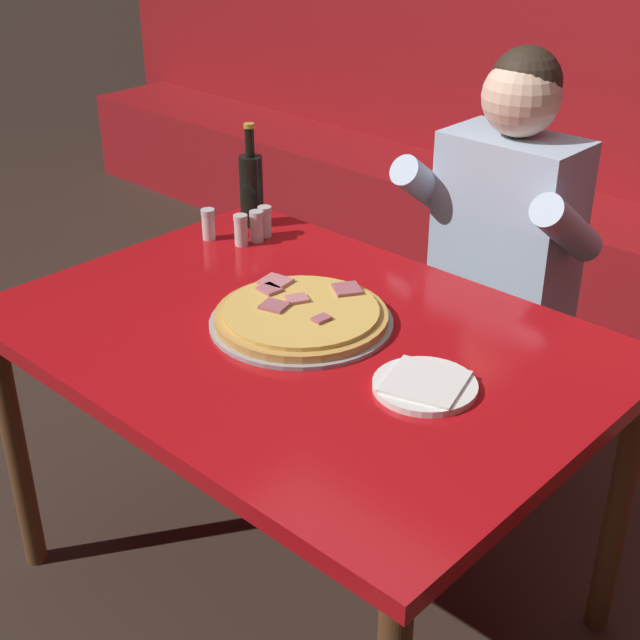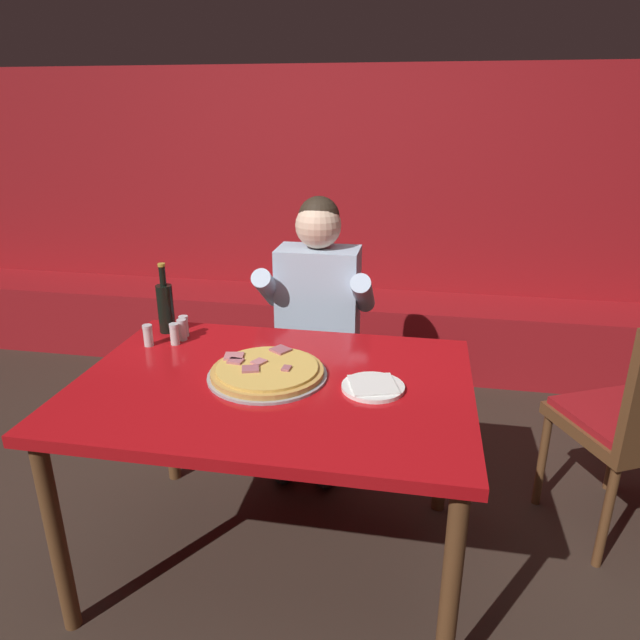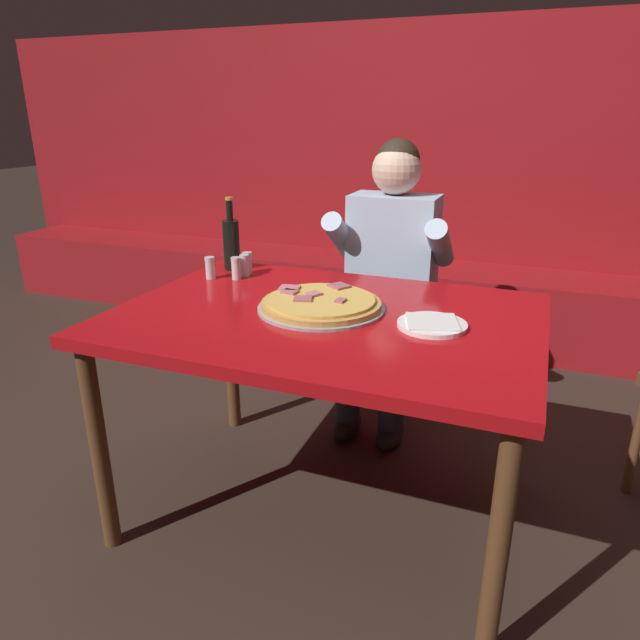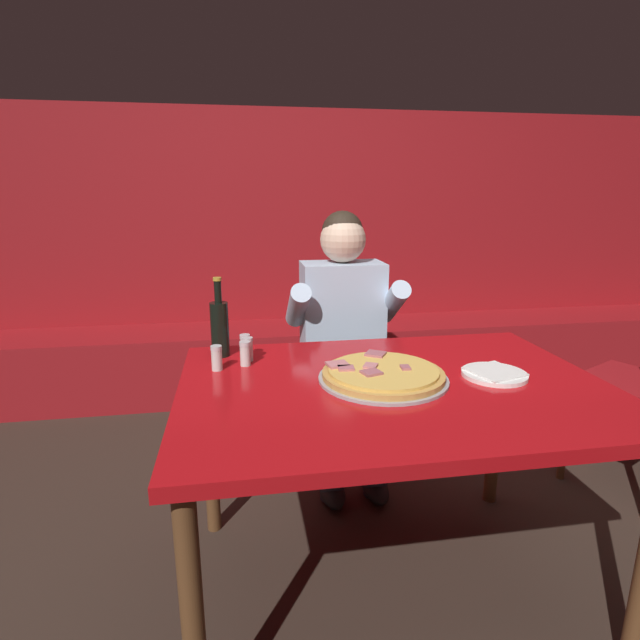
{
  "view_description": "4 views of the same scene",
  "coord_description": "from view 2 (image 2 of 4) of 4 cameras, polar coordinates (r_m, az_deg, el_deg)",
  "views": [
    {
      "loc": [
        1.21,
        -1.23,
        1.72
      ],
      "look_at": [
        0.03,
        0.03,
        0.8
      ],
      "focal_mm": 50.0,
      "sensor_mm": 36.0,
      "label": 1
    },
    {
      "loc": [
        0.47,
        -1.69,
        1.65
      ],
      "look_at": [
        0.16,
        0.02,
        1.0
      ],
      "focal_mm": 32.0,
      "sensor_mm": 36.0,
      "label": 2
    },
    {
      "loc": [
        0.61,
        -1.61,
        1.39
      ],
      "look_at": [
        -0.03,
        0.03,
        0.73
      ],
      "focal_mm": 32.0,
      "sensor_mm": 36.0,
      "label": 3
    },
    {
      "loc": [
        -0.47,
        -1.42,
        1.36
      ],
      "look_at": [
        -0.18,
        0.33,
        0.9
      ],
      "focal_mm": 28.0,
      "sensor_mm": 36.0,
      "label": 4
    }
  ],
  "objects": [
    {
      "name": "booth_wall_panel",
      "position": [
        3.97,
        3.37,
        10.4
      ],
      "size": [
        6.8,
        0.16,
        1.9
      ],
      "primitive_type": "cube",
      "color": "maroon",
      "rests_on": "ground_plane"
    },
    {
      "name": "shaker_parmesan",
      "position": [
        2.34,
        -13.62,
        -1.05
      ],
      "size": [
        0.04,
        0.04,
        0.09
      ],
      "color": "silver",
      "rests_on": "main_dining_table"
    },
    {
      "name": "booth_bench",
      "position": [
        3.86,
        2.56,
        -1.02
      ],
      "size": [
        6.46,
        0.48,
        0.46
      ],
      "primitive_type": "cube",
      "color": "maroon",
      "rests_on": "ground_plane"
    },
    {
      "name": "shaker_black_pepper",
      "position": [
        2.31,
        -14.33,
        -1.46
      ],
      "size": [
        0.04,
        0.04,
        0.09
      ],
      "color": "silver",
      "rests_on": "main_dining_table"
    },
    {
      "name": "shaker_red_pepper_flakes",
      "position": [
        2.38,
        -13.45,
        -0.69
      ],
      "size": [
        0.04,
        0.04,
        0.09
      ],
      "color": "silver",
      "rests_on": "main_dining_table"
    },
    {
      "name": "shaker_oregano",
      "position": [
        2.32,
        -16.8,
        -1.58
      ],
      "size": [
        0.04,
        0.04,
        0.09
      ],
      "color": "silver",
      "rests_on": "main_dining_table"
    },
    {
      "name": "diner_seated_blue_shirt",
      "position": [
        2.65,
        -0.49,
        -0.26
      ],
      "size": [
        0.53,
        0.53,
        1.27
      ],
      "color": "black",
      "rests_on": "ground_plane"
    },
    {
      "name": "pizza",
      "position": [
        1.99,
        -5.31,
        -5.16
      ],
      "size": [
        0.42,
        0.42,
        0.05
      ],
      "color": "#9E9EA3",
      "rests_on": "main_dining_table"
    },
    {
      "name": "plate_white_paper",
      "position": [
        1.91,
        5.34,
        -6.59
      ],
      "size": [
        0.21,
        0.21,
        0.02
      ],
      "color": "white",
      "rests_on": "main_dining_table"
    },
    {
      "name": "main_dining_table",
      "position": [
        2.0,
        -4.65,
        -8.06
      ],
      "size": [
        1.35,
        0.96,
        0.77
      ],
      "color": "brown",
      "rests_on": "ground_plane"
    },
    {
      "name": "beer_bottle",
      "position": [
        2.42,
        -15.19,
        1.32
      ],
      "size": [
        0.07,
        0.07,
        0.29
      ],
      "color": "black",
      "rests_on": "main_dining_table"
    },
    {
      "name": "ground_plane",
      "position": [
        2.41,
        -4.14,
        -22.65
      ],
      "size": [
        24.0,
        24.0,
        0.0
      ],
      "primitive_type": "plane",
      "color": "#33261E"
    }
  ]
}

